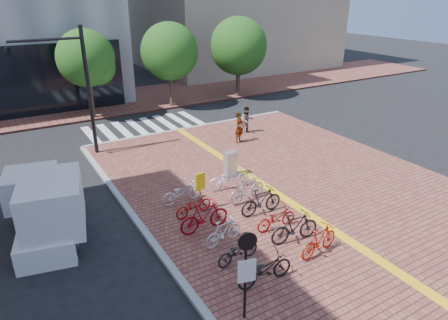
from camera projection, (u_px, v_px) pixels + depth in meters
ground at (264, 229)px, 15.10m from camera, size 120.00×120.00×0.00m
sidewalk at (435, 275)px, 12.53m from camera, size 14.00×34.00×0.15m
tactile_strip at (416, 284)px, 12.02m from camera, size 0.40×34.00×0.01m
kerb_north at (193, 128)px, 25.96m from camera, size 14.00×0.25×0.15m
far_sidewalk at (108, 103)px, 31.67m from camera, size 70.00×8.00×0.15m
crosswalk at (145, 127)px, 26.40m from camera, size 7.50×4.00×0.01m
street_trees at (183, 52)px, 29.66m from camera, size 16.20×4.60×6.35m
bike_0 at (265, 269)px, 11.91m from camera, size 1.90×0.71×0.99m
bike_1 at (238, 251)px, 12.88m from camera, size 1.64×0.71×0.84m
bike_2 at (224, 232)px, 13.79m from camera, size 1.65×0.71×0.96m
bike_3 at (204, 216)px, 14.51m from camera, size 1.96×0.56×1.18m
bike_4 at (193, 205)px, 15.58m from camera, size 1.67×0.77×0.85m
bike_5 at (182, 192)px, 16.52m from camera, size 1.79×0.67×0.93m
bike_6 at (319, 240)px, 13.21m from camera, size 1.82×0.78×1.06m
bike_7 at (295, 227)px, 13.88m from camera, size 1.93×0.75×1.13m
bike_8 at (276, 218)px, 14.68m from camera, size 1.68×0.61×0.88m
bike_9 at (261, 201)px, 15.63m from camera, size 1.86×0.55×1.11m
bike_10 at (247, 189)px, 16.59m from camera, size 1.88×0.76×1.10m
bike_11 at (229, 178)px, 17.65m from camera, size 2.00×0.87×1.02m
pedestrian_a at (239, 128)px, 22.95m from camera, size 0.77×0.69×1.78m
pedestrian_b at (247, 120)px, 24.47m from camera, size 0.93×0.79×1.66m
utility_box at (230, 164)px, 18.83m from camera, size 0.56×0.41×1.22m
yellow_sign at (200, 185)px, 15.66m from camera, size 0.44×0.14×1.63m
notice_sign at (246, 266)px, 10.11m from camera, size 0.50×0.18×2.73m
traffic_light_pole at (53, 71)px, 19.33m from camera, size 3.57×1.37×6.64m
box_truck at (46, 208)px, 14.14m from camera, size 2.75×4.66×2.53m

